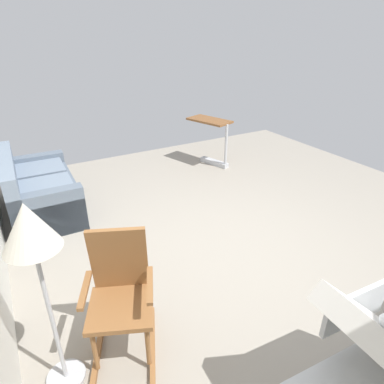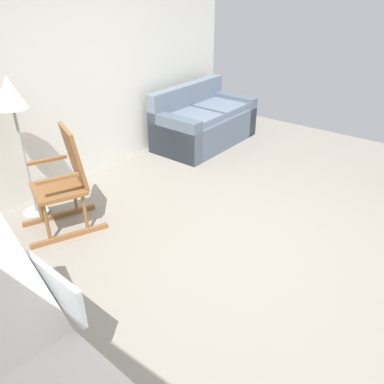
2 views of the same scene
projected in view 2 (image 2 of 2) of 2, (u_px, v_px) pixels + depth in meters
name	position (u px, v px, depth m)	size (l,w,h in m)	color
ground_plane	(237.00, 250.00, 3.72)	(7.34, 7.34, 0.00)	gray
back_wall	(55.00, 71.00, 4.35)	(6.07, 0.10, 2.70)	silver
couch	(203.00, 123.00, 5.95)	(1.62, 0.88, 0.85)	slate
rocking_chair	(65.00, 182.00, 3.85)	(0.88, 0.73, 1.05)	brown
floor_lamp	(12.00, 103.00, 3.70)	(0.34, 0.34, 1.48)	#B2B5BA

